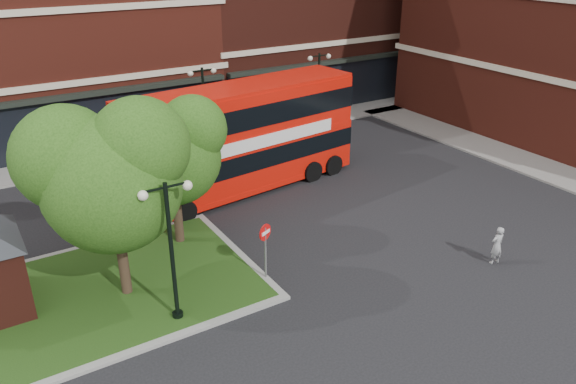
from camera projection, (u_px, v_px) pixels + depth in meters
ground at (317, 275)px, 21.24m from camera, size 120.00×120.00×0.00m
pavement_far at (163, 147)px, 33.97m from camera, size 44.00×3.00×0.12m
pavement_side at (545, 170)px, 30.66m from camera, size 3.00×28.00×0.12m
traffic_island at (81, 299)px, 19.70m from camera, size 12.60×7.60×0.15m
tree_island_west at (107, 171)px, 18.08m from camera, size 5.40×4.71×7.21m
tree_island_east at (169, 148)px, 21.68m from camera, size 4.46×3.90×6.29m
lamp_island at (171, 246)px, 17.58m from camera, size 1.72×0.36×5.00m
lamp_far_left at (204, 105)px, 32.24m from camera, size 1.72×0.36×5.00m
lamp_far_right at (319, 87)px, 36.07m from camera, size 1.72×0.36×5.00m
bus at (242, 132)px, 27.23m from camera, size 12.40×4.21×4.64m
woman at (497, 245)px, 21.71m from camera, size 0.60×0.42×1.57m
car_silver at (148, 150)px, 31.40m from camera, size 4.71×2.37×1.54m
car_white at (256, 124)px, 36.29m from camera, size 3.91×1.45×1.28m
no_entry_sign at (265, 241)px, 20.28m from camera, size 0.60×0.31×2.32m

